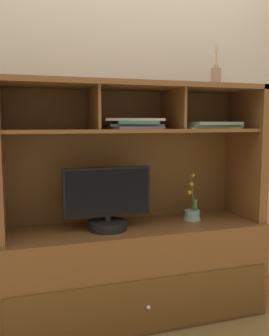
# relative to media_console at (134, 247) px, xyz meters

# --- Properties ---
(floor_plane) EXTENTS (6.00, 6.00, 0.02)m
(floor_plane) POSITION_rel_media_console_xyz_m (0.00, -0.01, -0.46)
(floor_plane) COLOR brown
(floor_plane) RESTS_ON ground
(back_wall) EXTENTS (6.00, 0.02, 2.80)m
(back_wall) POSITION_rel_media_console_xyz_m (0.00, 0.27, 0.95)
(back_wall) COLOR #B2A68D
(back_wall) RESTS_ON ground
(media_console) EXTENTS (1.64, 0.52, 1.47)m
(media_console) POSITION_rel_media_console_xyz_m (0.00, 0.00, 0.00)
(media_console) COLOR brown
(media_console) RESTS_ON ground
(tv_monitor) EXTENTS (0.53, 0.23, 0.38)m
(tv_monitor) POSITION_rel_media_console_xyz_m (-0.18, -0.04, 0.30)
(tv_monitor) COLOR black
(tv_monitor) RESTS_ON media_console
(potted_orchid) EXTENTS (0.12, 0.12, 0.31)m
(potted_orchid) POSITION_rel_media_console_xyz_m (0.41, 0.01, 0.19)
(potted_orchid) COLOR #829F92
(potted_orchid) RESTS_ON media_console
(magazine_stack_left) EXTENTS (0.38, 0.33, 0.06)m
(magazine_stack_left) POSITION_rel_media_console_xyz_m (-0.01, -0.01, 0.78)
(magazine_stack_left) COLOR slate
(magazine_stack_left) RESTS_ON media_console
(magazine_stack_centre) EXTENTS (0.40, 0.32, 0.04)m
(magazine_stack_centre) POSITION_rel_media_console_xyz_m (0.48, -0.06, 0.77)
(magazine_stack_centre) COLOR #B39D3F
(magazine_stack_centre) RESTS_ON media_console
(diffuser_bottle) EXTENTS (0.06, 0.06, 0.25)m
(diffuser_bottle) POSITION_rel_media_console_xyz_m (0.53, -0.03, 1.08)
(diffuser_bottle) COLOR #946D56
(diffuser_bottle) RESTS_ON media_console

